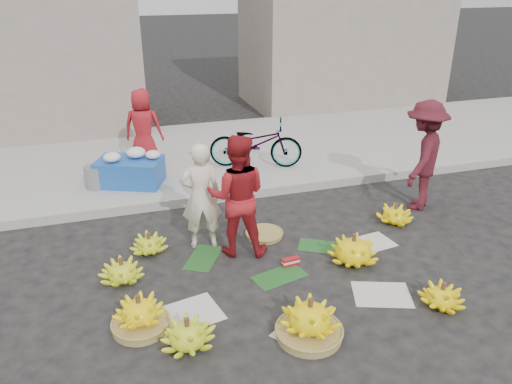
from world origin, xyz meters
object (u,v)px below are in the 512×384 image
object	(u,v)px
banana_bunch_0	(140,315)
flower_table	(130,170)
vendor_cream	(201,197)
bicycle	(256,143)
banana_bunch_4	(353,250)

from	to	relation	value
banana_bunch_0	flower_table	xyz separation A→B (m)	(0.20, 3.69, 0.20)
vendor_cream	bicycle	size ratio (longest dim) A/B	0.87
banana_bunch_4	vendor_cream	bearing A→B (deg)	150.68
banana_bunch_0	vendor_cream	bearing A→B (deg)	57.01
banana_bunch_0	flower_table	distance (m)	3.71
banana_bunch_0	bicycle	size ratio (longest dim) A/B	0.39
banana_bunch_4	flower_table	bearing A→B (deg)	128.32
banana_bunch_4	bicycle	bearing A→B (deg)	94.40
banana_bunch_4	flower_table	world-z (taller)	flower_table
vendor_cream	bicycle	world-z (taller)	vendor_cream
flower_table	vendor_cream	bearing A→B (deg)	-47.70
bicycle	flower_table	bearing A→B (deg)	114.15
banana_bunch_0	bicycle	distance (m)	4.59
vendor_cream	bicycle	bearing A→B (deg)	-114.87
banana_bunch_0	bicycle	world-z (taller)	bicycle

